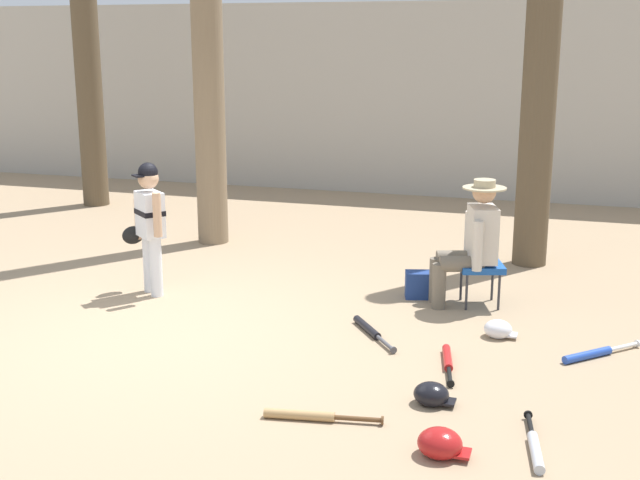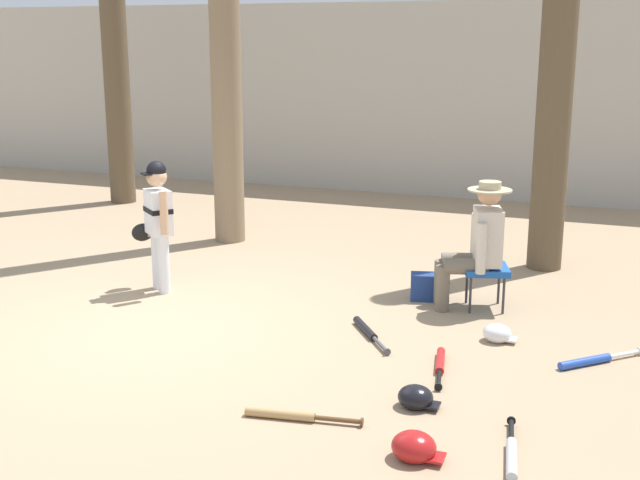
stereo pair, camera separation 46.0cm
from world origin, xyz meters
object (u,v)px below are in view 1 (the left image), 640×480
at_px(batting_helmet_white, 498,329).
at_px(young_ballplayer, 149,220).
at_px(handbag_beside_stool, 423,285).
at_px(bat_black_composite, 370,330).
at_px(tree_near_player, 207,26).
at_px(seated_spectator, 471,239).
at_px(bat_blue_youth, 593,354).
at_px(bat_wood_tan, 309,416).
at_px(bat_red_barrel, 448,361).
at_px(batting_helmet_black, 432,394).
at_px(bat_aluminum_silver, 535,448).
at_px(batting_helmet_red, 440,443).
at_px(tree_behind_spectator, 539,90).
at_px(tree_far_left, 88,65).
at_px(folding_stool, 481,268).

bearing_deg(batting_helmet_white, young_ballplayer, 176.10).
relative_size(handbag_beside_stool, bat_black_composite, 0.49).
xyz_separation_m(young_ballplayer, batting_helmet_white, (3.38, -0.23, -0.68)).
height_order(tree_near_player, seated_spectator, tree_near_player).
bearing_deg(bat_blue_youth, tree_near_player, 149.74).
bearing_deg(bat_wood_tan, batting_helmet_white, 61.90).
bearing_deg(seated_spectator, batting_helmet_white, -66.23).
xyz_separation_m(seated_spectator, bat_wood_tan, (-0.69, -2.75, -0.61)).
bearing_deg(seated_spectator, bat_red_barrel, -88.61).
distance_m(bat_red_barrel, bat_black_composite, 0.89).
height_order(handbag_beside_stool, bat_black_composite, handbag_beside_stool).
xyz_separation_m(bat_black_composite, batting_helmet_black, (0.74, -1.23, 0.04)).
relative_size(bat_red_barrel, batting_helmet_black, 2.47).
distance_m(tree_near_player, young_ballplayer, 2.83).
xyz_separation_m(bat_aluminum_silver, batting_helmet_black, (-0.72, 0.49, 0.04)).
bearing_deg(handbag_beside_stool, bat_wood_tan, -94.80).
xyz_separation_m(young_ballplayer, bat_wood_tan, (2.34, -2.19, -0.71)).
bearing_deg(batting_helmet_black, bat_wood_tan, -146.33).
distance_m(bat_red_barrel, batting_helmet_red, 1.45).
relative_size(tree_behind_spectator, handbag_beside_stool, 13.08).
bearing_deg(batting_helmet_black, bat_red_barrel, 90.04).
relative_size(tree_far_left, bat_black_composite, 6.93).
xyz_separation_m(folding_stool, bat_aluminum_silver, (0.66, -2.78, -0.33)).
bearing_deg(tree_behind_spectator, bat_red_barrel, -97.39).
bearing_deg(bat_red_barrel, tree_far_left, 142.12).
xyz_separation_m(tree_behind_spectator, bat_wood_tan, (-1.15, -4.43, -1.89)).
height_order(batting_helmet_white, batting_helmet_red, batting_helmet_red).
bearing_deg(handbag_beside_stool, young_ballplayer, -165.73).
bearing_deg(bat_aluminum_silver, batting_helmet_white, 101.73).
xyz_separation_m(tree_far_left, batting_helmet_black, (6.06, -5.45, -1.99)).
relative_size(handbag_beside_stool, batting_helmet_black, 1.17).
relative_size(bat_black_composite, batting_helmet_white, 2.46).
xyz_separation_m(tree_near_player, bat_red_barrel, (3.38, -3.09, -2.55)).
height_order(tree_behind_spectator, tree_far_left, tree_far_left).
bearing_deg(tree_far_left, bat_wood_tan, -48.11).
relative_size(seated_spectator, bat_wood_tan, 1.51).
xyz_separation_m(young_ballplayer, batting_helmet_black, (3.07, -1.70, -0.67)).
relative_size(batting_helmet_white, batting_helmet_black, 0.96).
xyz_separation_m(tree_far_left, bat_wood_tan, (5.33, -5.94, -2.03)).
bearing_deg(bat_aluminum_silver, batting_helmet_red, -158.97).
height_order(seated_spectator, bat_black_composite, seated_spectator).
height_order(bat_black_composite, bat_blue_youth, same).
relative_size(tree_far_left, bat_aluminum_silver, 6.45).
height_order(tree_behind_spectator, batting_helmet_white, tree_behind_spectator).
relative_size(bat_red_barrel, bat_blue_youth, 1.18).
distance_m(tree_far_left, batting_helmet_white, 7.78).
relative_size(tree_behind_spectator, bat_red_barrel, 6.20).
xyz_separation_m(seated_spectator, batting_helmet_red, (0.21, -2.96, -0.56)).
distance_m(tree_behind_spectator, batting_helmet_white, 3.09).
bearing_deg(tree_behind_spectator, young_ballplayer, -147.26).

